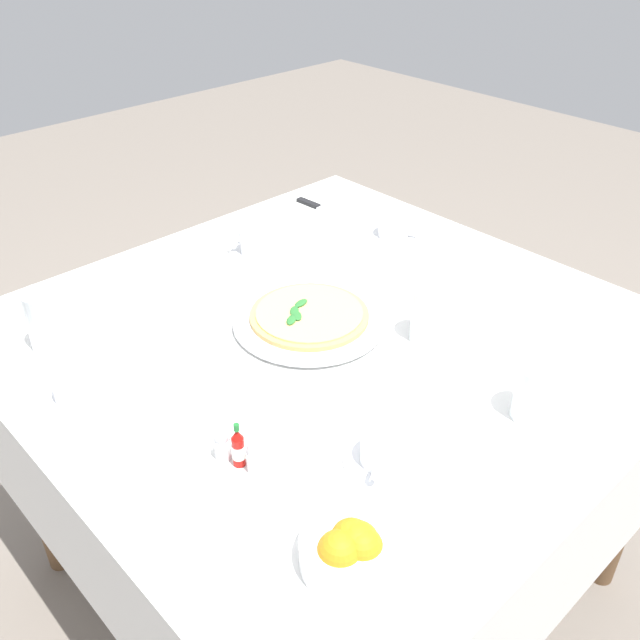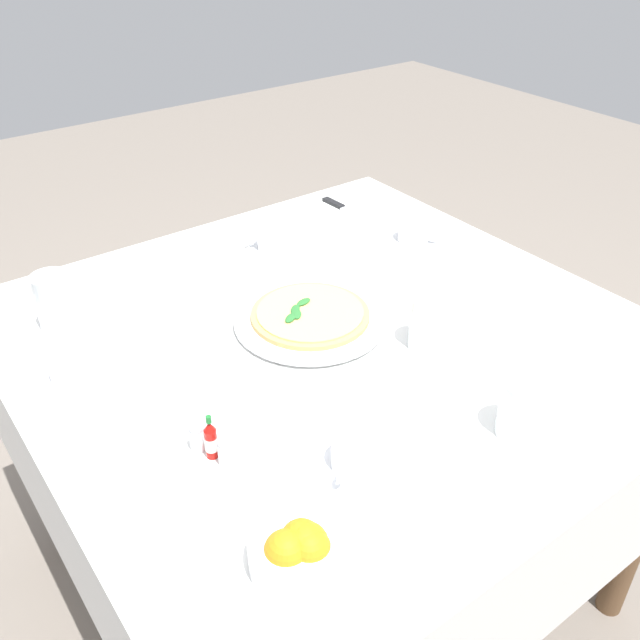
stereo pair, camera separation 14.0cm
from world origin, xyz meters
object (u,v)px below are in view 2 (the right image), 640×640
at_px(citrus_bowl, 302,550).
at_px(salt_shaker, 226,452).
at_px(pepper_shaker, 197,437).
at_px(water_glass_left_edge, 521,411).
at_px(water_glass_center_back, 55,305).
at_px(pizza, 310,314).
at_px(hot_sauce_bottle, 211,440).
at_px(pizza_plate, 310,319).
at_px(coffee_cup_right_edge, 72,370).
at_px(dinner_knife, 346,209).
at_px(coffee_cup_near_left, 414,233).
at_px(napkin_folded, 345,214).
at_px(water_glass_back_corner, 428,325).
at_px(coffee_cup_far_left, 355,456).
at_px(coffee_cup_near_right, 273,239).

relative_size(citrus_bowl, salt_shaker, 2.67).
bearing_deg(pepper_shaker, water_glass_left_edge, 57.85).
bearing_deg(water_glass_center_back, pizza, 55.38).
relative_size(hot_sauce_bottle, pepper_shaker, 1.48).
bearing_deg(pizza_plate, salt_shaker, -54.13).
xyz_separation_m(coffee_cup_right_edge, pepper_shaker, (0.29, 0.10, -0.00)).
bearing_deg(dinner_knife, coffee_cup_right_edge, -76.41).
distance_m(coffee_cup_near_left, napkin_folded, 0.22).
bearing_deg(water_glass_back_corner, pepper_shaker, -90.93).
distance_m(coffee_cup_far_left, water_glass_left_edge, 0.29).
height_order(coffee_cup_near_right, napkin_folded, coffee_cup_near_right).
bearing_deg(pizza_plate, water_glass_center_back, -124.62).
distance_m(coffee_cup_near_right, water_glass_left_edge, 0.78).
height_order(dinner_knife, citrus_bowl, citrus_bowl).
bearing_deg(citrus_bowl, water_glass_back_corner, 119.11).
bearing_deg(napkin_folded, pizza_plate, -44.55).
relative_size(coffee_cup_far_left, water_glass_back_corner, 1.19).
bearing_deg(water_glass_left_edge, hot_sauce_bottle, -120.06).
bearing_deg(hot_sauce_bottle, citrus_bowl, -0.36).
xyz_separation_m(coffee_cup_near_right, salt_shaker, (0.56, -0.45, -0.01)).
height_order(coffee_cup_far_left, pepper_shaker, same).
distance_m(pizza_plate, water_glass_back_corner, 0.24).
relative_size(pizza, citrus_bowl, 1.62).
bearing_deg(dinner_knife, coffee_cup_far_left, -40.73).
bearing_deg(salt_shaker, coffee_cup_far_left, 51.09).
height_order(coffee_cup_right_edge, coffee_cup_near_left, coffee_cup_near_left).
xyz_separation_m(coffee_cup_near_left, water_glass_back_corner, (0.34, -0.28, 0.02)).
height_order(coffee_cup_near_left, citrus_bowl, citrus_bowl).
relative_size(pizza, water_glass_center_back, 1.98).
relative_size(water_glass_left_edge, salt_shaker, 1.86).
distance_m(water_glass_back_corner, dinner_knife, 0.60).
relative_size(water_glass_left_edge, hot_sauce_bottle, 1.26).
relative_size(dinner_knife, citrus_bowl, 1.31).
relative_size(hot_sauce_bottle, salt_shaker, 1.48).
bearing_deg(citrus_bowl, pizza_plate, 143.30).
bearing_deg(dinner_knife, coffee_cup_near_left, 9.04).
xyz_separation_m(pizza_plate, citrus_bowl, (0.47, -0.35, 0.02)).
height_order(coffee_cup_right_edge, napkin_folded, coffee_cup_right_edge).
distance_m(coffee_cup_near_left, pepper_shaker, 0.85).
relative_size(coffee_cup_right_edge, hot_sauce_bottle, 1.57).
bearing_deg(coffee_cup_near_right, pizza_plate, -19.99).
bearing_deg(water_glass_back_corner, coffee_cup_near_left, 140.47).
xyz_separation_m(water_glass_center_back, citrus_bowl, (0.76, 0.07, -0.03)).
distance_m(hot_sauce_bottle, salt_shaker, 0.03).
height_order(pizza_plate, coffee_cup_near_left, coffee_cup_near_left).
distance_m(pizza, water_glass_left_edge, 0.48).
xyz_separation_m(water_glass_left_edge, hot_sauce_bottle, (-0.25, -0.44, -0.01)).
xyz_separation_m(coffee_cup_right_edge, coffee_cup_far_left, (0.47, 0.28, -0.00)).
xyz_separation_m(water_glass_center_back, napkin_folded, (-0.07, 0.79, -0.05)).
distance_m(pizza, citrus_bowl, 0.58).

